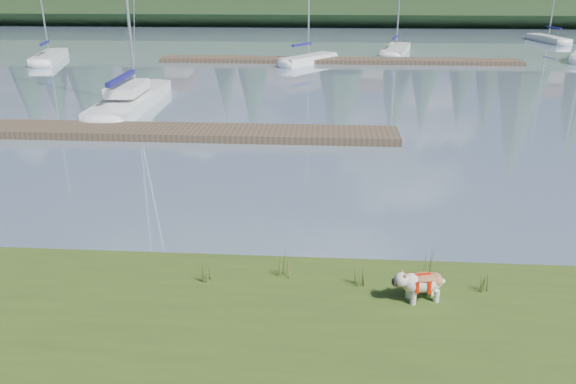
{
  "coord_description": "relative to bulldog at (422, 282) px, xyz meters",
  "views": [
    {
      "loc": [
        1.27,
        -11.83,
        5.72
      ],
      "look_at": [
        0.46,
        -0.5,
        1.39
      ],
      "focal_mm": 35.0,
      "sensor_mm": 36.0,
      "label": 1
    }
  ],
  "objects": [
    {
      "name": "weed_3",
      "position": [
        -3.97,
        0.39,
        -0.13
      ],
      "size": [
        0.17,
        0.14,
        0.55
      ],
      "color": "#475B23",
      "rests_on": "bank"
    },
    {
      "name": "sailboat_bg_0",
      "position": [
        -22.61,
        32.9,
        -0.39
      ],
      "size": [
        3.48,
        7.9,
        11.29
      ],
      "rotation": [
        0.0,
        0.0,
        1.83
      ],
      "color": "white",
      "rests_on": "ground"
    },
    {
      "name": "sailboat_bg_5",
      "position": [
        19.28,
        49.22,
        -0.39
      ],
      "size": [
        2.3,
        7.35,
        10.42
      ],
      "rotation": [
        0.0,
        0.0,
        1.69
      ],
      "color": "white",
      "rests_on": "ground"
    },
    {
      "name": "sailboat_bg_2",
      "position": [
        -2.91,
        32.82,
        -0.38
      ],
      "size": [
        4.54,
        5.98,
        9.72
      ],
      "rotation": [
        0.0,
        0.0,
        0.99
      ],
      "color": "white",
      "rests_on": "ground"
    },
    {
      "name": "mud_lip",
      "position": [
        -3.01,
        1.39,
        -0.64
      ],
      "size": [
        60.0,
        0.5,
        0.14
      ],
      "primitive_type": "cube",
      "color": "#33281C",
      "rests_on": "ground"
    },
    {
      "name": "dock_near",
      "position": [
        -7.01,
        11.99,
        -0.56
      ],
      "size": [
        16.0,
        2.0,
        0.3
      ],
      "primitive_type": "cube",
      "color": "#4C3D2C",
      "rests_on": "ground"
    },
    {
      "name": "sailboat_bg_3",
      "position": [
        3.87,
        39.05,
        -0.39
      ],
      "size": [
        3.38,
        8.43,
        12.13
      ],
      "rotation": [
        0.0,
        0.0,
        1.35
      ],
      "color": "white",
      "rests_on": "ground"
    },
    {
      "name": "weed_0",
      "position": [
        -2.51,
        0.66,
        -0.09
      ],
      "size": [
        0.17,
        0.14,
        0.63
      ],
      "color": "#475B23",
      "rests_on": "bank"
    },
    {
      "name": "weed_2",
      "position": [
        0.22,
        0.63,
        -0.05
      ],
      "size": [
        0.17,
        0.14,
        0.74
      ],
      "color": "#475B23",
      "rests_on": "bank"
    },
    {
      "name": "bulldog",
      "position": [
        0.0,
        0.0,
        0.0
      ],
      "size": [
        0.98,
        0.54,
        0.57
      ],
      "rotation": [
        0.0,
        0.0,
        3.4
      ],
      "color": "silver",
      "rests_on": "bank"
    },
    {
      "name": "sailboat_main",
      "position": [
        -11.12,
        17.84,
        -0.29
      ],
      "size": [
        2.3,
        9.59,
        13.62
      ],
      "rotation": [
        0.0,
        0.0,
        1.62
      ],
      "color": "white",
      "rests_on": "ground"
    },
    {
      "name": "weed_4",
      "position": [
        0.12,
        0.17,
        -0.19
      ],
      "size": [
        0.17,
        0.14,
        0.4
      ],
      "color": "#475B23",
      "rests_on": "bank"
    },
    {
      "name": "dock_far",
      "position": [
        -1.01,
        32.99,
        -0.56
      ],
      "size": [
        26.0,
        2.2,
        0.3
      ],
      "primitive_type": "cube",
      "color": "#4C3D2C",
      "rests_on": "ground"
    },
    {
      "name": "weed_1",
      "position": [
        -1.07,
        0.43,
        -0.12
      ],
      "size": [
        0.17,
        0.14,
        0.56
      ],
      "color": "#475B23",
      "rests_on": "bank"
    },
    {
      "name": "ground",
      "position": [
        -3.01,
        32.99,
        -0.71
      ],
      "size": [
        200.0,
        200.0,
        0.0
      ],
      "primitive_type": "plane",
      "color": "#7F95AA",
      "rests_on": "ground"
    },
    {
      "name": "weed_5",
      "position": [
        1.18,
        0.38,
        -0.14
      ],
      "size": [
        0.17,
        0.14,
        0.52
      ],
      "color": "#475B23",
      "rests_on": "bank"
    },
    {
      "name": "ridge",
      "position": [
        -3.01,
        75.99,
        1.79
      ],
      "size": [
        200.0,
        20.0,
        5.0
      ],
      "primitive_type": "cube",
      "color": "#1D3017",
      "rests_on": "ground"
    }
  ]
}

